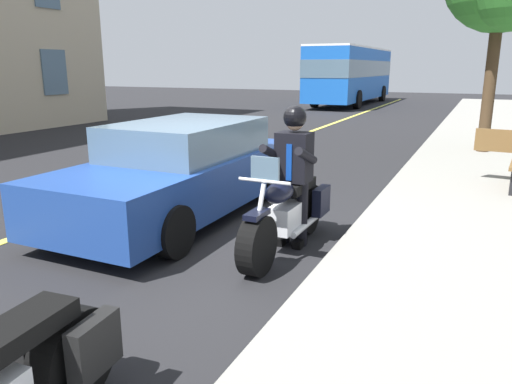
% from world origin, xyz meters
% --- Properties ---
extents(ground_plane, '(80.00, 80.00, 0.00)m').
position_xyz_m(ground_plane, '(0.00, 0.00, 0.00)').
color(ground_plane, black).
extents(lane_center_stripe, '(60.00, 0.16, 0.01)m').
position_xyz_m(lane_center_stripe, '(0.00, -2.00, 0.01)').
color(lane_center_stripe, '#E5DB4C').
rests_on(lane_center_stripe, ground_plane).
extents(motorcycle_main, '(2.21, 0.60, 1.26)m').
position_xyz_m(motorcycle_main, '(0.29, 1.39, 0.45)').
color(motorcycle_main, black).
rests_on(motorcycle_main, ground_plane).
extents(rider_main, '(0.62, 0.55, 1.74)m').
position_xyz_m(rider_main, '(0.10, 1.39, 1.04)').
color(rider_main, black).
rests_on(rider_main, ground_plane).
extents(bus_near, '(11.05, 2.70, 3.30)m').
position_xyz_m(bus_near, '(-23.90, -4.03, 1.87)').
color(bus_near, blue).
rests_on(bus_near, ground_plane).
extents(car_silver, '(4.60, 1.92, 1.40)m').
position_xyz_m(car_silver, '(-0.40, -0.56, 0.69)').
color(car_silver, navy).
rests_on(car_silver, ground_plane).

